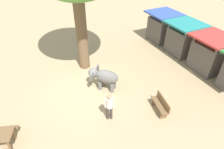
{
  "coord_description": "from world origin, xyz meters",
  "views": [
    {
      "loc": [
        8.78,
        -2.57,
        7.79
      ],
      "look_at": [
        0.2,
        1.56,
        0.8
      ],
      "focal_mm": 30.65,
      "sensor_mm": 36.0,
      "label": 1
    }
  ],
  "objects_px": {
    "market_stall_blue": "(162,28)",
    "market_stall_teal": "(183,40)",
    "elephant": "(104,77)",
    "market_stall_red": "(209,55)",
    "wooden_bench": "(161,104)",
    "person_handler": "(109,105)"
  },
  "relations": [
    {
      "from": "person_handler",
      "to": "market_stall_red",
      "type": "relative_size",
      "value": 0.64
    },
    {
      "from": "elephant",
      "to": "person_handler",
      "type": "distance_m",
      "value": 2.51
    },
    {
      "from": "market_stall_blue",
      "to": "market_stall_teal",
      "type": "distance_m",
      "value": 2.6
    },
    {
      "from": "wooden_bench",
      "to": "market_stall_red",
      "type": "relative_size",
      "value": 0.58
    },
    {
      "from": "wooden_bench",
      "to": "market_stall_red",
      "type": "height_order",
      "value": "market_stall_red"
    },
    {
      "from": "market_stall_red",
      "to": "elephant",
      "type": "bearing_deg",
      "value": -99.56
    },
    {
      "from": "market_stall_teal",
      "to": "market_stall_red",
      "type": "xyz_separation_m",
      "value": [
        2.6,
        0.0,
        0.0
      ]
    },
    {
      "from": "person_handler",
      "to": "market_stall_red",
      "type": "bearing_deg",
      "value": -60.37
    },
    {
      "from": "market_stall_red",
      "to": "wooden_bench",
      "type": "bearing_deg",
      "value": -70.83
    },
    {
      "from": "market_stall_blue",
      "to": "market_stall_teal",
      "type": "xyz_separation_m",
      "value": [
        2.6,
        0.0,
        0.0
      ]
    },
    {
      "from": "wooden_bench",
      "to": "market_stall_blue",
      "type": "distance_m",
      "value": 8.9
    },
    {
      "from": "market_stall_blue",
      "to": "market_stall_teal",
      "type": "bearing_deg",
      "value": 0.0
    },
    {
      "from": "wooden_bench",
      "to": "market_stall_red",
      "type": "bearing_deg",
      "value": -59.18
    },
    {
      "from": "person_handler",
      "to": "market_stall_teal",
      "type": "height_order",
      "value": "market_stall_teal"
    },
    {
      "from": "market_stall_teal",
      "to": "market_stall_red",
      "type": "bearing_deg",
      "value": 0.0
    },
    {
      "from": "wooden_bench",
      "to": "market_stall_blue",
      "type": "relative_size",
      "value": 0.58
    },
    {
      "from": "elephant",
      "to": "market_stall_red",
      "type": "relative_size",
      "value": 0.72
    },
    {
      "from": "elephant",
      "to": "person_handler",
      "type": "relative_size",
      "value": 1.11
    },
    {
      "from": "market_stall_teal",
      "to": "market_stall_red",
      "type": "relative_size",
      "value": 1.0
    },
    {
      "from": "market_stall_blue",
      "to": "market_stall_teal",
      "type": "height_order",
      "value": "same"
    },
    {
      "from": "person_handler",
      "to": "market_stall_blue",
      "type": "distance_m",
      "value": 10.28
    },
    {
      "from": "wooden_bench",
      "to": "market_stall_teal",
      "type": "relative_size",
      "value": 0.58
    }
  ]
}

